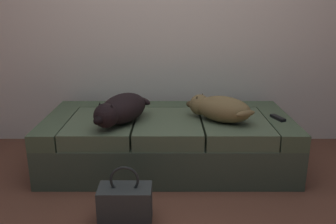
{
  "coord_description": "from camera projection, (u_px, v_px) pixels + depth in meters",
  "views": [
    {
      "loc": [
        0.0,
        -1.59,
        1.29
      ],
      "look_at": [
        0.0,
        1.07,
        0.47
      ],
      "focal_mm": 37.84,
      "sensor_mm": 36.0,
      "label": 1
    }
  ],
  "objects": [
    {
      "name": "couch",
      "position": [
        168.0,
        141.0,
        2.91
      ],
      "size": [
        1.96,
        0.92,
        0.42
      ],
      "color": "#3E4B3C",
      "rests_on": "ground"
    },
    {
      "name": "dog_dark",
      "position": [
        121.0,
        109.0,
        2.65
      ],
      "size": [
        0.45,
        0.61,
        0.22
      ],
      "color": "black",
      "rests_on": "couch"
    },
    {
      "name": "dog_tan",
      "position": [
        219.0,
        108.0,
        2.71
      ],
      "size": [
        0.54,
        0.44,
        0.2
      ],
      "color": "olive",
      "rests_on": "couch"
    },
    {
      "name": "tv_remote",
      "position": [
        278.0,
        118.0,
        2.77
      ],
      "size": [
        0.09,
        0.16,
        0.02
      ],
      "primitive_type": "cube",
      "rotation": [
        0.0,
        0.0,
        0.34
      ],
      "color": "black",
      "rests_on": "couch"
    },
    {
      "name": "handbag",
      "position": [
        125.0,
        204.0,
        2.14
      ],
      "size": [
        0.32,
        0.18,
        0.38
      ],
      "color": "#2F3435",
      "rests_on": "ground"
    }
  ]
}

